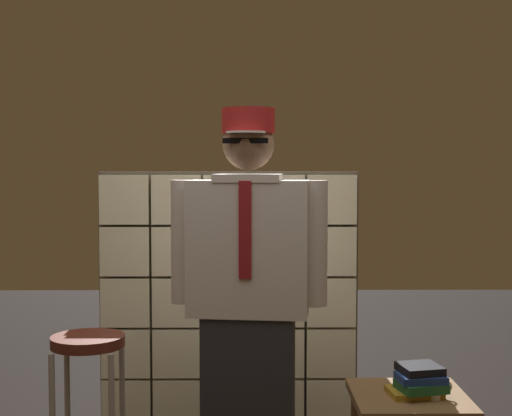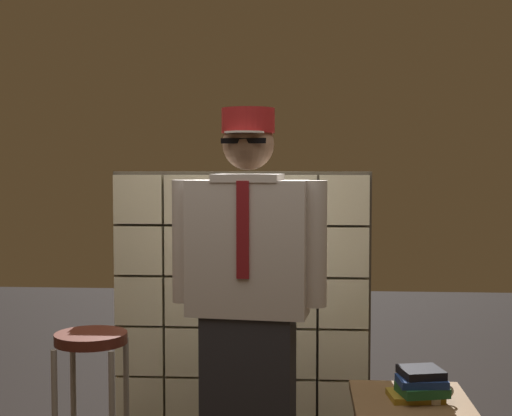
% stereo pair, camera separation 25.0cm
% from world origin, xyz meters
% --- Properties ---
extents(glass_block_wall, '(1.55, 0.10, 1.55)m').
position_xyz_m(glass_block_wall, '(0.00, 1.24, 0.75)').
color(glass_block_wall, beige).
rests_on(glass_block_wall, ground).
extents(standing_person, '(0.73, 0.34, 1.82)m').
position_xyz_m(standing_person, '(0.12, 0.27, 0.95)').
color(standing_person, '#28282D').
rests_on(standing_person, ground).
extents(bar_stool, '(0.34, 0.34, 0.78)m').
position_xyz_m(bar_stool, '(-0.62, 0.27, 0.58)').
color(bar_stool, '#592319').
rests_on(bar_stool, ground).
extents(side_table, '(0.52, 0.52, 0.52)m').
position_xyz_m(side_table, '(0.86, 0.22, 0.45)').
color(side_table, brown).
rests_on(side_table, ground).
extents(book_stack, '(0.27, 0.23, 0.14)m').
position_xyz_m(book_stack, '(0.90, 0.19, 0.58)').
color(book_stack, olive).
rests_on(book_stack, side_table).
extents(coffee_mug, '(0.13, 0.08, 0.09)m').
position_xyz_m(coffee_mug, '(0.96, 0.16, 0.56)').
color(coffee_mug, silver).
rests_on(coffee_mug, side_table).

